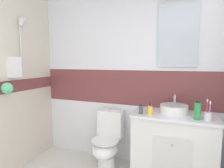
% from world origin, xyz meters
% --- Properties ---
extents(wall_back_tiled, '(3.20, 0.20, 2.50)m').
position_xyz_m(wall_back_tiled, '(0.01, 2.45, 1.26)').
color(wall_back_tiled, white).
rests_on(wall_back_tiled, ground_plane).
extents(vanity_cabinet, '(0.95, 0.52, 0.85)m').
position_xyz_m(vanity_cabinet, '(0.69, 2.15, 0.43)').
color(vanity_cabinet, silver).
rests_on(vanity_cabinet, ground_plane).
extents(sink_basin, '(0.33, 0.37, 0.21)m').
position_xyz_m(sink_basin, '(0.68, 2.18, 0.91)').
color(sink_basin, white).
rests_on(sink_basin, vanity_cabinet).
extents(toilet, '(0.37, 0.50, 0.79)m').
position_xyz_m(toilet, '(-0.18, 2.16, 0.37)').
color(toilet, white).
rests_on(toilet, ground_plane).
extents(toothbrush_cup, '(0.08, 0.08, 0.23)m').
position_xyz_m(toothbrush_cup, '(1.03, 2.02, 0.90)').
color(toothbrush_cup, white).
rests_on(toothbrush_cup, vanity_cabinet).
extents(soap_dispenser, '(0.06, 0.06, 0.14)m').
position_xyz_m(soap_dispenser, '(0.43, 2.01, 0.90)').
color(soap_dispenser, yellow).
rests_on(soap_dispenser, vanity_cabinet).
extents(perfume_flask_small, '(0.05, 0.03, 0.12)m').
position_xyz_m(perfume_flask_small, '(0.32, 2.01, 0.91)').
color(perfume_flask_small, '#4C4C51').
rests_on(perfume_flask_small, vanity_cabinet).
extents(mouthwash_bottle, '(0.07, 0.07, 0.20)m').
position_xyz_m(mouthwash_bottle, '(0.93, 2.01, 0.95)').
color(mouthwash_bottle, green).
rests_on(mouthwash_bottle, vanity_cabinet).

